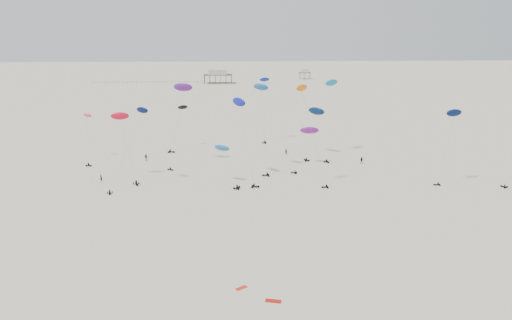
{
  "coord_description": "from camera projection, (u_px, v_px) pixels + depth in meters",
  "views": [
    {
      "loc": [
        -7.88,
        -24.64,
        35.63
      ],
      "look_at": [
        0.0,
        88.0,
        7.0
      ],
      "focal_mm": 35.0,
      "sensor_mm": 36.0,
      "label": 1
    }
  ],
  "objects": [
    {
      "name": "rig_5",
      "position": [
        182.0,
        94.0,
        137.16
      ],
      "size": [
        7.43,
        11.63,
        23.2
      ],
      "rotation": [
        0.0,
        0.0,
        3.97
      ],
      "color": "black",
      "rests_on": "ground"
    },
    {
      "name": "pavilion_small",
      "position": [
        305.0,
        75.0,
        403.76
      ],
      "size": [
        9.0,
        7.0,
        8.0
      ],
      "color": "brown",
      "rests_on": "ground"
    },
    {
      "name": "rig_8",
      "position": [
        451.0,
        126.0,
        118.78
      ],
      "size": [
        6.4,
        3.59,
        18.41
      ],
      "rotation": [
        0.0,
        0.0,
        1.5
      ],
      "color": "black",
      "rests_on": "ground"
    },
    {
      "name": "rig_2",
      "position": [
        132.0,
        135.0,
        117.63
      ],
      "size": [
        9.61,
        11.84,
        20.23
      ],
      "rotation": [
        0.0,
        0.0,
        3.32
      ],
      "color": "black",
      "rests_on": "ground"
    },
    {
      "name": "spectator_0",
      "position": [
        101.0,
        181.0,
        123.89
      ],
      "size": [
        0.93,
        0.9,
        2.12
      ],
      "primitive_type": "imported",
      "rotation": [
        0.0,
        0.0,
        2.46
      ],
      "color": "black",
      "rests_on": "ground"
    },
    {
      "name": "rig_10",
      "position": [
        262.0,
        103.0,
        130.37
      ],
      "size": [
        4.96,
        11.18,
        23.35
      ],
      "rotation": [
        0.0,
        0.0,
        1.48
      ],
      "color": "black",
      "rests_on": "ground"
    },
    {
      "name": "spectator_1",
      "position": [
        362.0,
        164.0,
        140.78
      ],
      "size": [
        1.29,
        1.04,
        2.3
      ],
      "primitive_type": "imported",
      "rotation": [
        0.0,
        0.0,
        5.88
      ],
      "color": "black",
      "rests_on": "ground"
    },
    {
      "name": "spectator_2",
      "position": [
        146.0,
        161.0,
        144.24
      ],
      "size": [
        1.4,
        0.79,
        2.32
      ],
      "primitive_type": "imported",
      "rotation": [
        0.0,
        0.0,
        6.32
      ],
      "color": "black",
      "rests_on": "ground"
    },
    {
      "name": "spectator_3",
      "position": [
        286.0,
        154.0,
        151.88
      ],
      "size": [
        0.8,
        0.59,
        2.08
      ],
      "primitive_type": "imported",
      "rotation": [
        0.0,
        0.0,
        3.05
      ],
      "color": "black",
      "rests_on": "ground"
    },
    {
      "name": "rig_0",
      "position": [
        124.0,
        134.0,
        123.24
      ],
      "size": [
        7.69,
        9.59,
        17.29
      ],
      "rotation": [
        0.0,
        0.0,
        3.41
      ],
      "color": "black",
      "rests_on": "ground"
    },
    {
      "name": "pier_fence",
      "position": [
        147.0,
        83.0,
        367.17
      ],
      "size": [
        80.2,
        0.2,
        1.5
      ],
      "color": "black",
      "rests_on": "ground"
    },
    {
      "name": "rig_14",
      "position": [
        308.0,
        134.0,
        137.81
      ],
      "size": [
        9.22,
        12.14,
        13.91
      ],
      "rotation": [
        0.0,
        0.0,
        1.23
      ],
      "color": "black",
      "rests_on": "ground"
    },
    {
      "name": "grounded_kite_a",
      "position": [
        273.0,
        301.0,
        68.4
      ],
      "size": [
        2.36,
        1.44,
        0.08
      ],
      "primitive_type": "cube",
      "rotation": [
        0.0,
        0.0,
        -0.26
      ],
      "color": "#B40E0B",
      "rests_on": "ground"
    },
    {
      "name": "rig_4",
      "position": [
        265.0,
        104.0,
        167.29
      ],
      "size": [
        3.88,
        8.24,
        21.61
      ],
      "rotation": [
        0.0,
        0.0,
        5.78
      ],
      "color": "black",
      "rests_on": "ground"
    },
    {
      "name": "rig_13",
      "position": [
        226.0,
        158.0,
        120.49
      ],
      "size": [
        7.02,
        9.47,
        10.43
      ],
      "rotation": [
        0.0,
        0.0,
        5.74
      ],
      "color": "black",
      "rests_on": "ground"
    },
    {
      "name": "rig_6",
      "position": [
        88.0,
        134.0,
        142.41
      ],
      "size": [
        4.83,
        13.06,
        15.82
      ],
      "rotation": [
        0.0,
        0.0,
        4.15
      ],
      "color": "black",
      "rests_on": "ground"
    },
    {
      "name": "grounded_kite_b",
      "position": [
        241.0,
        288.0,
        71.92
      ],
      "size": [
        1.88,
        1.6,
        0.07
      ],
      "primitive_type": "cube",
      "rotation": [
        0.0,
        0.0,
        0.61
      ],
      "color": "red",
      "rests_on": "ground"
    },
    {
      "name": "rig_11",
      "position": [
        241.0,
        115.0,
        123.28
      ],
      "size": [
        6.55,
        13.9,
        21.24
      ],
      "rotation": [
        0.0,
        0.0,
        4.51
      ],
      "color": "black",
      "rests_on": "ground"
    },
    {
      "name": "rig_9",
      "position": [
        177.0,
        128.0,
        156.94
      ],
      "size": [
        6.41,
        11.5,
        15.03
      ],
      "rotation": [
        0.0,
        0.0,
        4.48
      ],
      "color": "black",
      "rests_on": "ground"
    },
    {
      "name": "rig_3",
      "position": [
        331.0,
        94.0,
        148.22
      ],
      "size": [
        6.98,
        16.26,
        24.03
      ],
      "rotation": [
        0.0,
        0.0,
        3.62
      ],
      "color": "black",
      "rests_on": "ground"
    },
    {
      "name": "rig_1",
      "position": [
        308.0,
        113.0,
        115.9
      ],
      "size": [
        8.55,
        4.94,
        24.44
      ],
      "rotation": [
        0.0,
        0.0,
        1.54
      ],
      "color": "black",
      "rests_on": "ground"
    },
    {
      "name": "pavilion_main",
      "position": [
        218.0,
        77.0,
        369.84
      ],
      "size": [
        21.0,
        13.0,
        9.8
      ],
      "color": "brown",
      "rests_on": "ground"
    },
    {
      "name": "ground_plane",
      "position": [
        239.0,
        115.0,
        226.51
      ],
      "size": [
        900.0,
        900.0,
        0.0
      ],
      "primitive_type": "plane",
      "color": "beige"
    },
    {
      "name": "rig_7",
      "position": [
        315.0,
        117.0,
        149.02
      ],
      "size": [
        8.2,
        13.25,
        15.72
      ],
      "rotation": [
        0.0,
        0.0,
        0.42
      ],
      "color": "black",
      "rests_on": "ground"
    }
  ]
}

